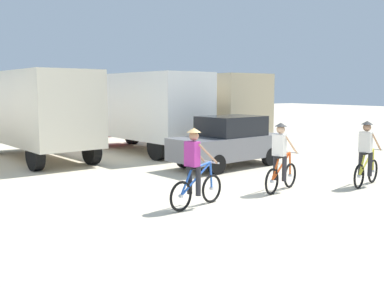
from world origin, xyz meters
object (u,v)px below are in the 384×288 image
(cyclist_orange_shirt, at_px, (195,171))
(cyclist_near_camera, at_px, (366,156))
(box_truck_cream_rv, at_px, (39,111))
(cyclist_cowboy_hat, at_px, (281,160))
(box_truck_white_box, at_px, (146,108))
(box_truck_tan_camper, at_px, (208,107))
(sedan_parked, at_px, (229,141))

(cyclist_orange_shirt, xyz_separation_m, cyclist_near_camera, (5.25, -0.55, 0.00))
(box_truck_cream_rv, height_order, cyclist_cowboy_hat, box_truck_cream_rv)
(box_truck_white_box, distance_m, box_truck_tan_camper, 3.41)
(box_truck_cream_rv, relative_size, box_truck_tan_camper, 1.02)
(box_truck_cream_rv, height_order, sedan_parked, box_truck_cream_rv)
(box_truck_white_box, xyz_separation_m, cyclist_near_camera, (2.10, -9.55, -1.03))
(box_truck_white_box, xyz_separation_m, box_truck_tan_camper, (3.40, 0.27, 0.00))
(cyclist_cowboy_hat, xyz_separation_m, cyclist_near_camera, (2.48, -0.74, 0.00))
(box_truck_tan_camper, xyz_separation_m, sedan_parked, (-2.63, -5.25, -0.99))
(box_truck_white_box, relative_size, sedan_parked, 1.59)
(sedan_parked, height_order, cyclist_near_camera, cyclist_near_camera)
(box_truck_cream_rv, xyz_separation_m, sedan_parked, (5.21, -5.10, -0.99))
(box_truck_white_box, xyz_separation_m, cyclist_cowboy_hat, (-0.38, -8.81, -1.03))
(box_truck_white_box, distance_m, sedan_parked, 5.14)
(box_truck_tan_camper, height_order, cyclist_orange_shirt, box_truck_tan_camper)
(box_truck_cream_rv, relative_size, cyclist_near_camera, 3.84)
(box_truck_tan_camper, xyz_separation_m, cyclist_orange_shirt, (-6.54, -9.27, -1.03))
(box_truck_tan_camper, height_order, cyclist_near_camera, box_truck_tan_camper)
(box_truck_cream_rv, xyz_separation_m, cyclist_cowboy_hat, (4.07, -8.92, -1.03))
(box_truck_tan_camper, bearing_deg, box_truck_cream_rv, -178.87)
(box_truck_cream_rv, xyz_separation_m, cyclist_orange_shirt, (1.30, -9.11, -1.03))
(box_truck_cream_rv, distance_m, cyclist_near_camera, 11.71)
(box_truck_white_box, relative_size, cyclist_near_camera, 3.85)
(cyclist_orange_shirt, bearing_deg, box_truck_tan_camper, 54.80)
(box_truck_tan_camper, bearing_deg, cyclist_cowboy_hat, -112.58)
(sedan_parked, bearing_deg, cyclist_orange_shirt, -134.24)
(sedan_parked, xyz_separation_m, cyclist_cowboy_hat, (-1.15, -3.82, -0.04))
(cyclist_orange_shirt, relative_size, cyclist_near_camera, 1.00)
(box_truck_cream_rv, height_order, box_truck_tan_camper, same)
(box_truck_white_box, xyz_separation_m, sedan_parked, (0.77, -4.98, -0.99))
(box_truck_cream_rv, bearing_deg, cyclist_orange_shirt, -81.88)
(sedan_parked, distance_m, cyclist_cowboy_hat, 3.99)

